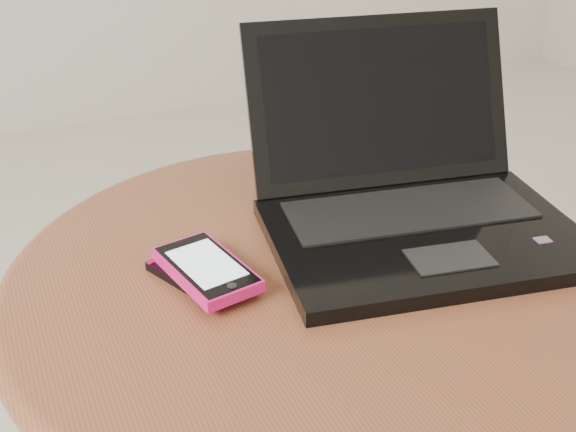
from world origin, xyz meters
name	(u,v)px	position (x,y,z in m)	size (l,w,h in m)	color
table	(314,349)	(-0.12, 0.03, 0.42)	(0.68, 0.68, 0.54)	#51311B
laptop	(411,194)	(0.02, 0.07, 0.58)	(0.39, 0.38, 0.21)	black
phone_black	(200,274)	(-0.24, 0.05, 0.54)	(0.10, 0.12, 0.01)	black
phone_pink	(206,269)	(-0.24, 0.04, 0.55)	(0.09, 0.13, 0.01)	#F11779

